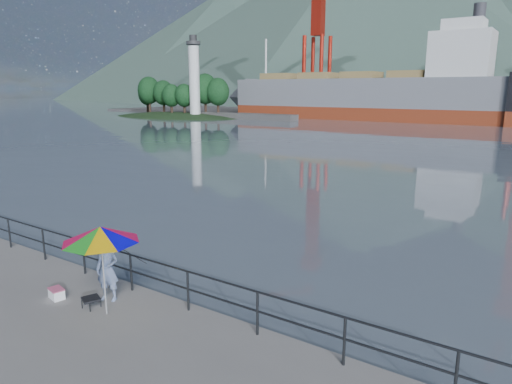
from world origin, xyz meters
TOP-DOWN VIEW (x-y plane):
  - guardrail at (0.00, 1.70)m, footprint 22.00×0.06m
  - lighthouse_islet at (-54.97, 61.99)m, footprint 48.00×26.40m
  - fisherman at (0.94, 1.01)m, footprint 0.70×0.58m
  - beach_umbrella at (1.51, 0.47)m, footprint 2.17×2.17m
  - folding_stool at (0.94, 0.47)m, footprint 0.51×0.51m
  - cooler_bag at (-0.22, 0.30)m, footprint 0.46×0.36m
  - fishing_rod at (0.76, 1.92)m, footprint 0.64×1.63m
  - bulk_carrier at (-19.00, 74.95)m, footprint 49.91×8.64m

SIDE VIEW (x-z plane):
  - fishing_rod at x=0.76m, z-range -0.61..0.61m
  - cooler_bag at x=-0.22m, z-range 0.00..0.24m
  - folding_stool at x=0.94m, z-range 0.01..0.26m
  - lighthouse_islet at x=-54.97m, z-range -9.34..9.86m
  - guardrail at x=0.00m, z-range 0.01..1.03m
  - fisherman at x=0.94m, z-range 0.00..1.63m
  - beach_umbrella at x=1.51m, z-range 0.90..3.06m
  - bulk_carrier at x=-19.00m, z-range -3.10..11.40m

